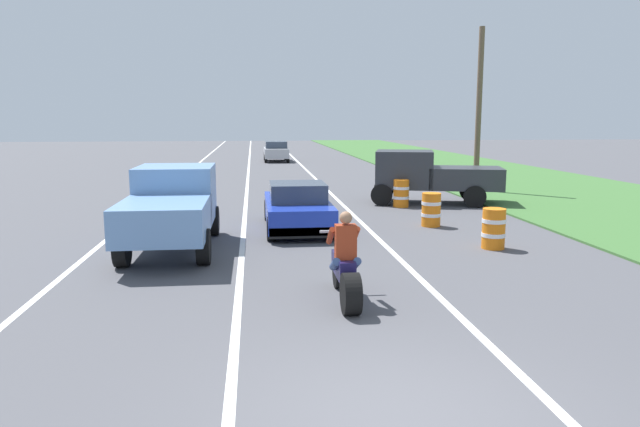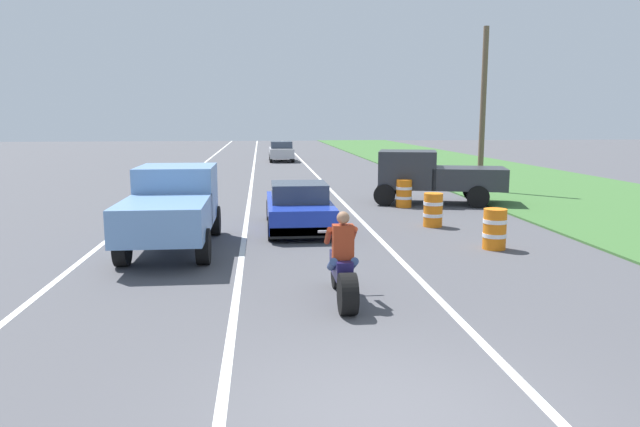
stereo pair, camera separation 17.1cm
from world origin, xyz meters
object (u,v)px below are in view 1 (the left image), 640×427
(construction_barrel_nearest, at_px, (494,228))
(pickup_truck_left_lane_light_blue, at_px, (172,205))
(pickup_truck_right_shoulder_dark_grey, at_px, (429,174))
(construction_barrel_far, at_px, (401,193))
(distant_car_far_ahead, at_px, (276,151))
(sports_car_blue, at_px, (297,208))
(motorcycle_with_rider, at_px, (345,270))
(construction_barrel_mid, at_px, (431,210))

(construction_barrel_nearest, bearing_deg, pickup_truck_left_lane_light_blue, 174.35)
(pickup_truck_right_shoulder_dark_grey, distance_m, construction_barrel_nearest, 7.91)
(construction_barrel_far, distance_m, distant_car_far_ahead, 23.89)
(sports_car_blue, xyz_separation_m, distant_car_far_ahead, (0.46, 27.54, 0.14))
(motorcycle_with_rider, distance_m, construction_barrel_nearest, 5.81)
(sports_car_blue, height_order, construction_barrel_mid, sports_car_blue)
(pickup_truck_right_shoulder_dark_grey, bearing_deg, pickup_truck_left_lane_light_blue, -140.47)
(sports_car_blue, bearing_deg, construction_barrel_nearest, -33.96)
(motorcycle_with_rider, xyz_separation_m, pickup_truck_right_shoulder_dark_grey, (5.04, 11.75, 0.51))
(sports_car_blue, height_order, construction_barrel_far, sports_car_blue)
(motorcycle_with_rider, relative_size, pickup_truck_right_shoulder_dark_grey, 0.43)
(pickup_truck_left_lane_light_blue, bearing_deg, distant_car_far_ahead, 82.94)
(motorcycle_with_rider, relative_size, pickup_truck_left_lane_light_blue, 0.46)
(construction_barrel_far, bearing_deg, construction_barrel_mid, -91.11)
(sports_car_blue, xyz_separation_m, pickup_truck_left_lane_light_blue, (-3.23, -2.33, 0.48))
(motorcycle_with_rider, distance_m, pickup_truck_right_shoulder_dark_grey, 12.80)
(pickup_truck_left_lane_light_blue, distance_m, distant_car_far_ahead, 30.10)
(pickup_truck_right_shoulder_dark_grey, bearing_deg, construction_barrel_nearest, -95.31)
(pickup_truck_right_shoulder_dark_grey, relative_size, distant_car_far_ahead, 1.29)
(construction_barrel_far, height_order, distant_car_far_ahead, distant_car_far_ahead)
(pickup_truck_left_lane_light_blue, xyz_separation_m, construction_barrel_nearest, (7.85, -0.78, -0.60))
(pickup_truck_left_lane_light_blue, xyz_separation_m, construction_barrel_far, (7.30, 6.25, -0.60))
(pickup_truck_left_lane_light_blue, height_order, construction_barrel_mid, pickup_truck_left_lane_light_blue)
(motorcycle_with_rider, relative_size, construction_barrel_far, 2.21)
(construction_barrel_nearest, xyz_separation_m, construction_barrel_far, (-0.55, 7.03, 0.00))
(pickup_truck_right_shoulder_dark_grey, height_order, construction_barrel_nearest, pickup_truck_right_shoulder_dark_grey)
(pickup_truck_left_lane_light_blue, bearing_deg, sports_car_blue, 35.81)
(sports_car_blue, xyz_separation_m, pickup_truck_right_shoulder_dark_grey, (5.35, 4.75, 0.48))
(construction_barrel_far, bearing_deg, construction_barrel_nearest, -85.55)
(pickup_truck_left_lane_light_blue, height_order, distant_car_far_ahead, pickup_truck_left_lane_light_blue)
(pickup_truck_right_shoulder_dark_grey, xyz_separation_m, construction_barrel_nearest, (-0.73, -7.86, -0.60))
(pickup_truck_right_shoulder_dark_grey, relative_size, construction_barrel_mid, 5.14)
(construction_barrel_mid, height_order, construction_barrel_far, same)
(construction_barrel_far, xyz_separation_m, distant_car_far_ahead, (-3.61, 23.62, 0.27))
(pickup_truck_left_lane_light_blue, height_order, construction_barrel_nearest, pickup_truck_left_lane_light_blue)
(motorcycle_with_rider, xyz_separation_m, construction_barrel_nearest, (4.31, 3.89, -0.09))
(construction_barrel_nearest, height_order, construction_barrel_mid, same)
(motorcycle_with_rider, distance_m, distant_car_far_ahead, 34.54)
(motorcycle_with_rider, bearing_deg, distant_car_far_ahead, 89.74)
(distant_car_far_ahead, bearing_deg, construction_barrel_far, -81.32)
(motorcycle_with_rider, bearing_deg, pickup_truck_right_shoulder_dark_grey, 66.79)
(pickup_truck_left_lane_light_blue, height_order, construction_barrel_far, pickup_truck_left_lane_light_blue)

